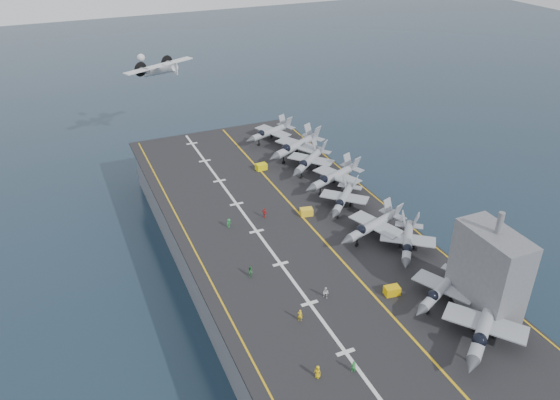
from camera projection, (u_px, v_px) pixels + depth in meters
name	position (u px, v px, depth m)	size (l,w,h in m)	color
ground	(289.00, 273.00, 98.11)	(500.00, 500.00, 0.00)	#142135
hull	(289.00, 250.00, 95.66)	(36.00, 90.00, 10.00)	#56595E
flight_deck	(289.00, 225.00, 93.11)	(38.00, 92.00, 0.40)	black
foul_line	(305.00, 220.00, 94.04)	(0.35, 90.00, 0.02)	gold
landing_centerline	(257.00, 231.00, 90.92)	(0.50, 90.00, 0.02)	silver
deck_edge_port	(193.00, 246.00, 87.09)	(0.25, 90.00, 0.02)	gold
deck_edge_stbd	(382.00, 202.00, 99.43)	(0.25, 90.00, 0.02)	gold
island_superstructure	(491.00, 262.00, 70.57)	(5.00, 10.00, 15.00)	#56595E
fighter_jet_0	(484.00, 326.00, 67.28)	(18.26, 17.32, 5.29)	gray
fighter_jet_1	(442.00, 287.00, 74.39)	(15.46, 13.45, 4.51)	#9BA4AC
fighter_jet_2	(408.00, 240.00, 84.52)	(14.62, 15.40, 4.46)	gray
fighter_jet_3	(373.00, 225.00, 88.19)	(16.05, 13.20, 4.79)	#A4AAB3
fighter_jet_4	(344.00, 198.00, 96.48)	(14.92, 15.03, 4.41)	gray
fighter_jet_5	(334.00, 176.00, 103.33)	(16.87, 14.22, 4.98)	#9DA5B0
fighter_jet_6	(310.00, 160.00, 109.78)	(16.53, 15.96, 4.80)	#929BA0
fighter_jet_7	(296.00, 145.00, 115.39)	(18.68, 16.44, 5.43)	#8B959B
fighter_jet_8	(271.00, 131.00, 123.09)	(15.79, 13.36, 4.65)	#9DA7AE
tow_cart_a	(392.00, 291.00, 76.36)	(2.26, 1.63, 1.27)	#DDAE07
tow_cart_b	(306.00, 212.00, 95.22)	(2.39, 1.79, 1.30)	yellow
tow_cart_c	(261.00, 167.00, 110.95)	(2.30, 1.60, 1.31)	yellow
crew_0	(318.00, 372.00, 63.09)	(1.17, 1.25, 1.74)	gold
crew_1	(300.00, 315.00, 71.51)	(1.30, 1.22, 1.80)	yellow
crew_2	(251.00, 271.00, 79.89)	(1.14, 1.25, 1.74)	#297C34
crew_3	(229.00, 223.00, 91.60)	(1.20, 1.09, 1.67)	#218137
crew_4	(264.00, 213.00, 94.39)	(1.19, 1.31, 1.82)	red
crew_6	(353.00, 366.00, 63.84)	(1.11, 0.84, 1.68)	#288A37
crew_7	(326.00, 293.00, 75.52)	(1.15, 1.27, 1.77)	silver
transport_plane	(160.00, 70.00, 131.65)	(23.22, 20.34, 4.59)	silver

